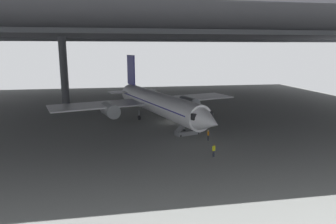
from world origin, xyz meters
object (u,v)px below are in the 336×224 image
(airplane_main, at_px, (156,102))
(boarding_stairs, at_px, (188,130))
(baggage_tug, at_px, (174,107))
(crew_worker_by_stairs, at_px, (208,135))
(crew_worker_near_nose, at_px, (214,150))

(airplane_main, distance_m, boarding_stairs, 11.10)
(baggage_tug, bearing_deg, boarding_stairs, -94.62)
(boarding_stairs, xyz_separation_m, baggage_tug, (1.66, 20.58, -0.22))
(boarding_stairs, distance_m, baggage_tug, 20.65)
(airplane_main, xyz_separation_m, crew_worker_by_stairs, (5.86, -13.81, -2.63))
(boarding_stairs, xyz_separation_m, crew_worker_near_nose, (0.76, -10.61, 0.20))
(boarding_stairs, xyz_separation_m, crew_worker_by_stairs, (2.17, -3.74, 0.19))
(boarding_stairs, distance_m, crew_worker_near_nose, 10.64)
(crew_worker_near_nose, height_order, crew_worker_by_stairs, crew_worker_near_nose)
(boarding_stairs, distance_m, crew_worker_by_stairs, 4.33)
(boarding_stairs, bearing_deg, airplane_main, 110.13)
(crew_worker_by_stairs, height_order, baggage_tug, crew_worker_by_stairs)
(boarding_stairs, bearing_deg, crew_worker_near_nose, -85.89)
(boarding_stairs, height_order, crew_worker_near_nose, boarding_stairs)
(boarding_stairs, relative_size, crew_worker_by_stairs, 2.93)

